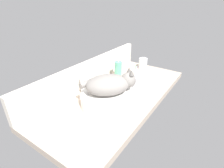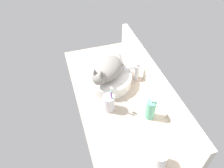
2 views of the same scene
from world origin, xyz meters
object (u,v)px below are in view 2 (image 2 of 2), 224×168
cat (107,69)px  sink_basin (108,79)px  soap_dispenser (151,109)px  faucet (136,70)px  toothbrush_cup (109,102)px  water_glass (159,159)px

cat → sink_basin: bearing=141.1°
sink_basin → soap_dispenser: soap_dispenser is taller
faucet → soap_dispenser: 33.64cm
cat → toothbrush_cup: 22.62cm
sink_basin → toothbrush_cup: toothbrush_cup is taller
toothbrush_cup → water_glass: size_ratio=2.06×
faucet → toothbrush_cup: (20.74, -24.96, -1.66)cm
soap_dispenser → water_glass: 29.03cm
cat → faucet: (0.04, 20.10, -5.82)cm
cat → toothbrush_cup: (20.79, -4.86, -7.48)cm
soap_dispenser → water_glass: (27.88, -7.66, -2.54)cm
cat → water_glass: cat is taller
soap_dispenser → toothbrush_cup: (-12.65, -20.91, -0.86)cm
soap_dispenser → water_glass: soap_dispenser is taller
sink_basin → toothbrush_cup: (21.85, -5.72, 1.96)cm
faucet → toothbrush_cup: 32.50cm
cat → soap_dispenser: (33.43, 16.05, -6.63)cm
sink_basin → water_glass: size_ratio=3.50×
sink_basin → toothbrush_cup: 22.67cm
cat → faucet: size_ratio=2.20×
cat → toothbrush_cup: cat is taller
water_glass → sink_basin: bearing=-173.1°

